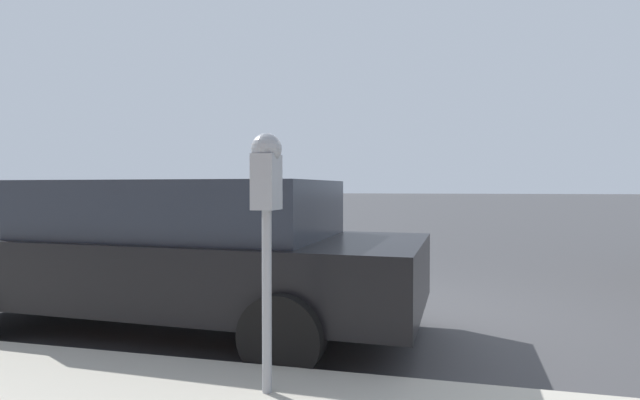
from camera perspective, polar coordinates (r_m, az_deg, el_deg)
ground_plane at (r=5.75m, az=6.08°, el=-12.74°), size 220.00×220.00×0.00m
parking_meter at (r=3.07m, az=-6.12°, el=0.62°), size 0.21×0.19×1.60m
car_black at (r=5.16m, az=-16.45°, el=-5.60°), size 2.21×5.04×1.47m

